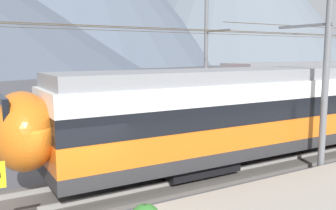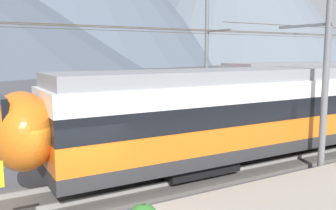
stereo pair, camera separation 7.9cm
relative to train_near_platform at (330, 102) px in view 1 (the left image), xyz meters
name	(u,v)px [view 1 (the left image)]	position (x,y,z in m)	size (l,w,h in m)	color
track_near	(71,198)	(-12.10, 0.00, -2.16)	(120.00, 3.00, 0.28)	#5B5651
track_far	(34,153)	(-12.10, 5.85, -2.16)	(120.00, 3.00, 0.28)	#5B5651
train_near_platform	(330,102)	(0.00, 0.00, 0.00)	(28.27, 2.89, 4.27)	#2D2D30
catenary_mast_mid	(322,72)	(-3.28, -1.95, 1.53)	(49.66, 2.44, 7.09)	slate
catenary_mast_far_side	(208,58)	(-1.23, 7.83, 1.91)	(49.66, 2.46, 7.94)	slate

